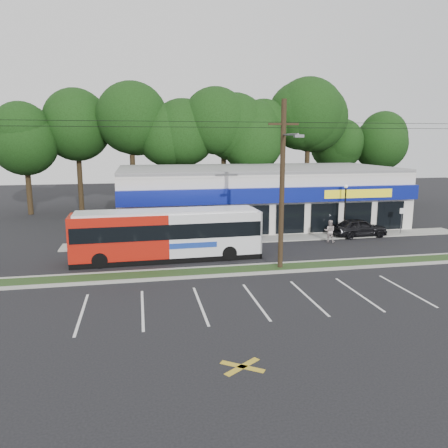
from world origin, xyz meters
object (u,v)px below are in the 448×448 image
car_dark (359,227)px  lamp_post (345,204)px  utility_pole (280,180)px  metrobus (167,234)px  sign_post (402,216)px  pedestrian_b (330,231)px  pedestrian_a (237,232)px

car_dark → lamp_post: bearing=74.0°
lamp_post → utility_pole: bearing=-136.1°
metrobus → utility_pole: bearing=-30.7°
lamp_post → sign_post: size_ratio=1.91×
sign_post → pedestrian_b: size_ratio=1.29×
car_dark → utility_pole: bearing=127.1°
utility_pole → lamp_post: utility_pole is taller
metrobus → pedestrian_a: 6.90m
metrobus → pedestrian_a: size_ratio=7.72×
utility_pole → pedestrian_a: bearing=96.3°
car_dark → pedestrian_a: (-10.19, 0.00, 0.03)m
lamp_post → car_dark: 2.27m
utility_pole → pedestrian_a: 8.91m
metrobus → sign_post: bearing=10.4°
utility_pole → pedestrian_a: utility_pole is taller
sign_post → pedestrian_b: (-7.00, -1.42, -0.69)m
metrobus → car_dark: metrobus is taller
lamp_post → sign_post: lamp_post is taller
sign_post → car_dark: 3.89m
sign_post → pedestrian_a: bearing=-179.7°
sign_post → pedestrian_b: sign_post is taller
car_dark → pedestrian_a: bearing=88.1°
lamp_post → metrobus: 15.19m
lamp_post → metrobus: (-14.54, -4.30, -0.94)m
utility_pole → metrobus: size_ratio=4.09×
utility_pole → car_dark: size_ratio=11.21×
sign_post → utility_pole: bearing=-149.9°
metrobus → pedestrian_a: (5.54, 4.00, -0.94)m
car_dark → sign_post: bearing=-90.7°
sign_post → metrobus: 19.96m
lamp_post → pedestrian_a: lamp_post is taller
lamp_post → metrobus: size_ratio=0.35×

